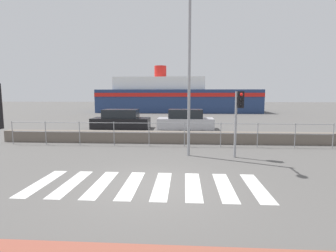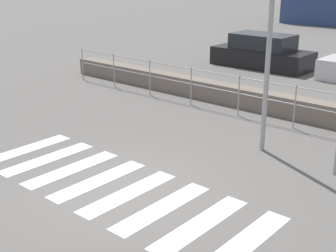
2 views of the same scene
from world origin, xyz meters
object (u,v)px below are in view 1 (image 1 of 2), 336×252
(parked_car_black, at_px, (121,120))
(ferry_boat, at_px, (175,97))
(parked_car_silver, at_px, (185,121))
(traffic_light_far, at_px, (239,109))
(streetlamp, at_px, (189,55))

(parked_car_black, bearing_deg, ferry_boat, 80.35)
(parked_car_silver, bearing_deg, traffic_light_far, -76.59)
(traffic_light_far, distance_m, parked_car_silver, 9.33)
(ferry_boat, bearing_deg, traffic_light_far, -82.81)
(ferry_boat, xyz_separation_m, parked_car_black, (-3.44, -20.22, -1.53))
(traffic_light_far, distance_m, streetlamp, 3.00)
(streetlamp, distance_m, parked_car_black, 10.92)
(parked_car_silver, bearing_deg, parked_car_black, 180.00)
(streetlamp, xyz_separation_m, parked_car_silver, (-0.10, 8.97, -3.59))
(streetlamp, bearing_deg, traffic_light_far, 0.04)
(ferry_boat, relative_size, parked_car_silver, 5.47)
(traffic_light_far, bearing_deg, parked_car_silver, 103.41)
(traffic_light_far, relative_size, ferry_boat, 0.12)
(ferry_boat, bearing_deg, parked_car_black, -99.65)
(streetlamp, height_order, ferry_boat, streetlamp)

